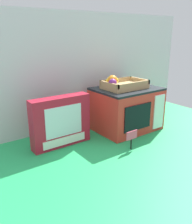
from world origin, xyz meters
The scene contains 7 objects.
ground_plane centered at (0.00, 0.00, 0.00)m, with size 1.70×1.70×0.00m, color #219E54.
display_back_panel centered at (0.00, 0.22, 0.34)m, with size 1.61×0.03×0.69m, color silver.
toy_microwave centered at (0.14, -0.01, 0.13)m, with size 0.38×0.29×0.26m.
food_groups_crate centered at (0.11, 0.00, 0.28)m, with size 0.25×0.17×0.08m.
cookie_set_box centered at (-0.29, 0.01, 0.13)m, with size 0.32×0.07×0.26m.
price_sign centered at (-0.03, -0.24, 0.07)m, with size 0.07×0.01×0.10m.
loose_toy_apple centered at (0.47, 0.01, 0.03)m, with size 0.06×0.06×0.06m, color red.
Camera 1 is at (-0.83, -1.04, 0.57)m, focal length 38.65 mm.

